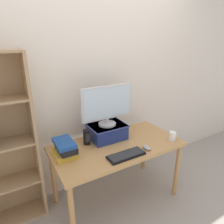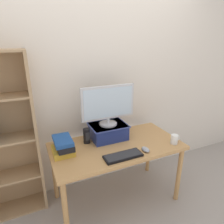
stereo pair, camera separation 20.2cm
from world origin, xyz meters
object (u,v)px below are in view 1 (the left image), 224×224
(keyboard, at_px, (126,155))
(computer_mouse, at_px, (147,148))
(book_stack, at_px, (65,149))
(riser_box, at_px, (107,131))
(computer_monitor, at_px, (107,104))
(desk, at_px, (117,151))
(desk_speaker, at_px, (87,137))
(coffee_mug, at_px, (173,136))

(keyboard, height_order, computer_mouse, computer_mouse)
(keyboard, height_order, book_stack, book_stack)
(riser_box, distance_m, computer_monitor, 0.31)
(keyboard, distance_m, book_stack, 0.58)
(keyboard, bearing_deg, computer_monitor, 86.79)
(desk, relative_size, riser_box, 3.39)
(desk, relative_size, computer_monitor, 2.30)
(desk, xyz_separation_m, computer_mouse, (0.21, -0.23, 0.09))
(computer_monitor, distance_m, keyboard, 0.56)
(desk_speaker, bearing_deg, computer_monitor, 0.68)
(coffee_mug, bearing_deg, desk_speaker, 154.68)
(computer_monitor, relative_size, coffee_mug, 5.52)
(desk, height_order, computer_monitor, computer_monitor)
(desk, distance_m, riser_box, 0.24)
(book_stack, bearing_deg, desk_speaker, 21.64)
(coffee_mug, bearing_deg, riser_box, 145.75)
(book_stack, bearing_deg, computer_mouse, -21.59)
(computer_monitor, bearing_deg, desk, -82.99)
(keyboard, height_order, desk_speaker, desk_speaker)
(desk, bearing_deg, computer_monitor, 97.01)
(computer_mouse, bearing_deg, desk, 131.88)
(computer_monitor, xyz_separation_m, desk_speaker, (-0.25, -0.00, -0.32))
(book_stack, height_order, coffee_mug, book_stack)
(riser_box, distance_m, coffee_mug, 0.71)
(keyboard, xyz_separation_m, computer_mouse, (0.25, 0.00, 0.01))
(desk, relative_size, desk_speaker, 8.38)
(book_stack, xyz_separation_m, desk_speaker, (0.27, 0.11, 0.00))
(riser_box, relative_size, keyboard, 1.09)
(riser_box, relative_size, book_stack, 1.48)
(riser_box, relative_size, computer_mouse, 3.83)
(keyboard, bearing_deg, riser_box, 86.80)
(riser_box, relative_size, coffee_mug, 3.74)
(desk, bearing_deg, keyboard, -100.55)
(coffee_mug, distance_m, desk_speaker, 0.93)
(desk, relative_size, book_stack, 5.02)
(computer_mouse, distance_m, coffee_mug, 0.36)
(computer_mouse, height_order, coffee_mug, coffee_mug)
(desk, xyz_separation_m, computer_monitor, (-0.02, 0.17, 0.47))
(desk, xyz_separation_m, coffee_mug, (0.57, -0.23, 0.13))
(desk, height_order, riser_box, riser_box)
(desk, distance_m, book_stack, 0.56)
(keyboard, bearing_deg, computer_mouse, 1.11)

